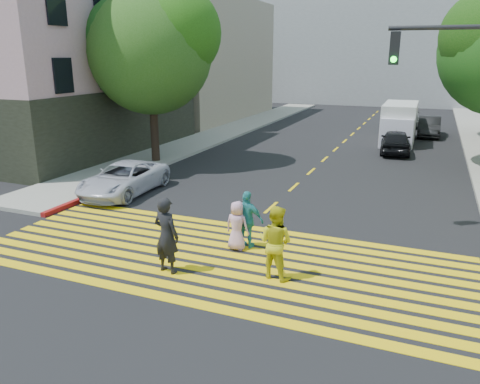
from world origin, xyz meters
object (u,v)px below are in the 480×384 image
Objects in this scene: tree_left at (152,45)px; dark_car_parked at (429,126)px; pedestrian_child at (237,226)px; pedestrian_extra at (247,220)px; pedestrian_woman at (275,242)px; silver_car at (406,116)px; pedestrian_man at (166,236)px; dark_car_near at (396,141)px; white_van at (399,124)px; white_sedan at (124,179)px.

tree_left is 2.11× the size of dark_car_parked.
pedestrian_extra is at bearing -129.34° from pedestrian_child.
pedestrian_woman is 0.37× the size of silver_car.
dark_car_near is at bearing -92.80° from pedestrian_man.
white_van reaches higher than silver_car.
pedestrian_extra is at bearing 78.53° from silver_car.
pedestrian_man reaches higher than pedestrian_extra.
dark_car_parked is at bearing -96.84° from pedestrian_child.
pedestrian_woman is 29.20m from silver_car.
pedestrian_extra is (8.32, -8.58, -4.98)m from tree_left.
dark_car_parked is at bearing -108.09° from dark_car_near.
white_van is at bearing -90.43° from pedestrian_man.
white_sedan is at bearing 48.49° from dark_car_near.
tree_left reaches higher than dark_car_parked.
pedestrian_extra is 0.32× the size of white_van.
white_sedan is at bearing -36.45° from pedestrian_man.
white_sedan is (-5.28, 5.53, -0.38)m from pedestrian_man.
pedestrian_child reaches higher than white_sedan.
pedestrian_child is 0.85× the size of pedestrian_extra.
silver_car is (3.92, 29.94, -0.26)m from pedestrian_man.
white_van reaches higher than pedestrian_child.
white_van is (3.96, 21.74, 0.18)m from pedestrian_man.
pedestrian_man is 2.60m from pedestrian_extra.
pedestrian_man is 30.19m from silver_car.
dark_car_near is 0.76× the size of white_van.
pedestrian_woman reaches higher than dark_car_parked.
pedestrian_woman is 0.46× the size of dark_car_parked.
white_sedan is (1.76, -5.30, -5.20)m from tree_left.
tree_left reaches higher than white_van.
pedestrian_child is (1.07, 2.03, -0.28)m from pedestrian_man.
dark_car_near is (2.80, 15.88, -0.16)m from pedestrian_extra.
pedestrian_man is at bearing -103.44° from dark_car_parked.
pedestrian_child is at bearing 49.18° from pedestrian_extra.
pedestrian_man reaches higher than silver_car.
tree_left is at bearing -42.81° from pedestrian_child.
pedestrian_woman is 0.42× the size of white_sedan.
white_sedan is 0.88× the size of silver_car.
white_sedan is at bearing -120.40° from white_van.
pedestrian_extra is (1.29, 2.26, -0.15)m from pedestrian_man.
dark_car_near is 11.80m from silver_car.
white_sedan is 0.84× the size of white_van.
white_sedan is at bearing -71.67° from tree_left.
dark_car_parked is at bearing -97.90° from pedestrian_extra.
pedestrian_woman is 2.00m from pedestrian_extra.
dark_car_near is at bearing 51.21° from white_sedan.
pedestrian_man is (7.03, -10.83, -4.83)m from tree_left.
pedestrian_man is 0.45× the size of white_sedan.
dark_car_parked is at bearing 48.32° from tree_left.
white_sedan is 18.67m from white_van.
dark_car_parked is at bearing -92.93° from pedestrian_man.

